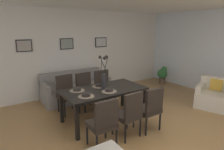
{
  "coord_description": "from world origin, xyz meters",
  "views": [
    {
      "loc": [
        -2.28,
        -2.38,
        2.04
      ],
      "look_at": [
        0.16,
        1.26,
        0.97
      ],
      "focal_mm": 30.73,
      "sensor_mm": 36.0,
      "label": 1
    }
  ],
  "objects": [
    {
      "name": "placemat_near_right",
      "position": [
        -0.72,
        1.28,
        0.74
      ],
      "size": [
        0.32,
        0.32,
        0.01
      ],
      "primitive_type": "cylinder",
      "color": "#7F705B",
      "rests_on": "dining_table"
    },
    {
      "name": "ground_plane",
      "position": [
        0.0,
        0.0,
        0.0
      ],
      "size": [
        9.0,
        9.0,
        0.0
      ],
      "primitive_type": "plane",
      "color": "olive"
    },
    {
      "name": "dining_chair_far_left",
      "position": [
        -0.17,
        0.19,
        0.51
      ],
      "size": [
        0.47,
        0.47,
        0.92
      ],
      "color": "black",
      "rests_on": "ground"
    },
    {
      "name": "framed_picture_center",
      "position": [
        -0.18,
        3.18,
        1.59
      ],
      "size": [
        0.41,
        0.03,
        0.33
      ],
      "color": "black"
    },
    {
      "name": "potted_plant",
      "position": [
        3.16,
        2.35,
        0.37
      ],
      "size": [
        0.36,
        0.36,
        0.67
      ],
      "color": "brown",
      "rests_on": "ground"
    },
    {
      "name": "bowl_near_left",
      "position": [
        -0.72,
        0.85,
        0.78
      ],
      "size": [
        0.17,
        0.17,
        0.07
      ],
      "color": "#2D2826",
      "rests_on": "dining_table"
    },
    {
      "name": "placemat_far_left",
      "position": [
        -0.18,
        0.85,
        0.74
      ],
      "size": [
        0.32,
        0.32,
        0.01
      ],
      "primitive_type": "cylinder",
      "color": "#7F705B",
      "rests_on": "dining_table"
    },
    {
      "name": "framed_picture_left",
      "position": [
        -1.37,
        3.18,
        1.59
      ],
      "size": [
        0.4,
        0.03,
        0.32
      ],
      "color": "black"
    },
    {
      "name": "centerpiece_vase",
      "position": [
        -0.18,
        1.07,
        1.02
      ],
      "size": [
        0.21,
        0.23,
        0.73
      ],
      "color": "#232326",
      "rests_on": "dining_table"
    },
    {
      "name": "dining_chair_near_left",
      "position": [
        -0.75,
        0.16,
        0.51
      ],
      "size": [
        0.45,
        0.45,
        0.92
      ],
      "color": "black",
      "rests_on": "ground"
    },
    {
      "name": "placemat_near_left",
      "position": [
        -0.72,
        0.85,
        0.74
      ],
      "size": [
        0.32,
        0.32,
        0.01
      ],
      "primitive_type": "cylinder",
      "color": "#7F705B",
      "rests_on": "dining_table"
    },
    {
      "name": "dining_table",
      "position": [
        -0.18,
        1.07,
        0.66
      ],
      "size": [
        1.8,
        0.96,
        0.74
      ],
      "color": "black",
      "rests_on": "ground"
    },
    {
      "name": "placemat_far_right",
      "position": [
        -0.18,
        1.28,
        0.74
      ],
      "size": [
        0.32,
        0.32,
        0.01
      ],
      "primitive_type": "cylinder",
      "color": "#7F705B",
      "rests_on": "dining_table"
    },
    {
      "name": "bowl_near_right",
      "position": [
        -0.72,
        1.28,
        0.78
      ],
      "size": [
        0.17,
        0.17,
        0.07
      ],
      "color": "#2D2826",
      "rests_on": "dining_table"
    },
    {
      "name": "armchair",
      "position": [
        2.65,
        0.11,
        0.29
      ],
      "size": [
        1.03,
        1.03,
        0.75
      ],
      "color": "beige",
      "rests_on": "ground"
    },
    {
      "name": "back_wall_panel",
      "position": [
        0.0,
        3.25,
        1.3
      ],
      "size": [
        9.0,
        0.1,
        2.6
      ],
      "primitive_type": "cube",
      "color": "silver",
      "rests_on": "ground"
    },
    {
      "name": "dining_chair_mid_right",
      "position": [
        0.33,
        1.93,
        0.51
      ],
      "size": [
        0.44,
        0.44,
        0.92
      ],
      "color": "black",
      "rests_on": "ground"
    },
    {
      "name": "bowl_far_left",
      "position": [
        -0.18,
        0.85,
        0.78
      ],
      "size": [
        0.17,
        0.17,
        0.07
      ],
      "color": "#2D2826",
      "rests_on": "dining_table"
    },
    {
      "name": "sofa",
      "position": [
        -0.17,
        2.7,
        0.28
      ],
      "size": [
        1.89,
        0.84,
        0.8
      ],
      "color": "gray",
      "rests_on": "ground"
    },
    {
      "name": "dining_chair_mid_left",
      "position": [
        0.34,
        0.16,
        0.51
      ],
      "size": [
        0.44,
        0.44,
        0.92
      ],
      "color": "black",
      "rests_on": "ground"
    },
    {
      "name": "dining_chair_near_right",
      "position": [
        -0.71,
        1.97,
        0.51
      ],
      "size": [
        0.47,
        0.47,
        0.92
      ],
      "color": "black",
      "rests_on": "ground"
    },
    {
      "name": "bowl_far_right",
      "position": [
        -0.18,
        1.28,
        0.78
      ],
      "size": [
        0.17,
        0.17,
        0.07
      ],
      "color": "#2D2826",
      "rests_on": "dining_table"
    },
    {
      "name": "dining_chair_far_right",
      "position": [
        -0.21,
        1.93,
        0.51
      ],
      "size": [
        0.47,
        0.47,
        0.92
      ],
      "color": "black",
      "rests_on": "ground"
    },
    {
      "name": "framed_picture_right",
      "position": [
        1.0,
        3.18,
        1.59
      ],
      "size": [
        0.43,
        0.03,
        0.31
      ],
      "color": "black"
    }
  ]
}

